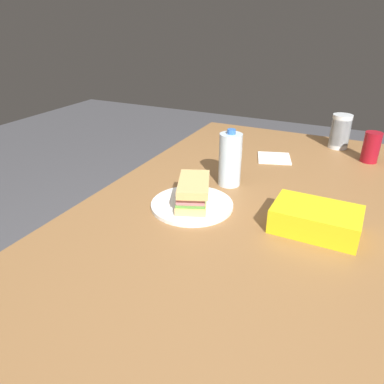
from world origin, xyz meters
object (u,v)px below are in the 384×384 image
at_px(water_bottle_tall, 230,159).
at_px(chip_bag, 315,220).
at_px(paper_plate, 192,205).
at_px(dining_table, 231,237).
at_px(soda_can_red, 371,147).
at_px(plastic_cup_stack, 340,131).
at_px(sandwich, 193,192).

bearing_deg(water_bottle_tall, chip_bag, 59.61).
bearing_deg(paper_plate, dining_table, 100.10).
xyz_separation_m(soda_can_red, water_bottle_tall, (0.45, -0.43, 0.03)).
bearing_deg(chip_bag, dining_table, 0.50).
bearing_deg(dining_table, paper_plate, -79.90).
distance_m(soda_can_red, plastic_cup_stack, 0.18).
bearing_deg(dining_table, water_bottle_tall, -156.33).
bearing_deg(plastic_cup_stack, sandwich, -23.48).
bearing_deg(paper_plate, water_bottle_tall, 167.79).
bearing_deg(paper_plate, chip_bag, 92.93).
bearing_deg(dining_table, sandwich, -78.40).
distance_m(paper_plate, water_bottle_tall, 0.23).
relative_size(paper_plate, chip_bag, 1.11).
relative_size(water_bottle_tall, plastic_cup_stack, 1.33).
height_order(chip_bag, water_bottle_tall, water_bottle_tall).
bearing_deg(sandwich, dining_table, 101.60).
bearing_deg(sandwich, chip_bag, 93.39).
distance_m(paper_plate, plastic_cup_stack, 0.86).
bearing_deg(chip_bag, water_bottle_tall, -29.02).
distance_m(dining_table, sandwich, 0.19).
xyz_separation_m(paper_plate, chip_bag, (-0.02, 0.36, 0.03)).
bearing_deg(water_bottle_tall, soda_can_red, 136.22).
xyz_separation_m(dining_table, soda_can_red, (-0.64, 0.35, 0.15)).
xyz_separation_m(dining_table, chip_bag, (0.00, 0.24, 0.12)).
bearing_deg(chip_bag, sandwich, 4.76).
xyz_separation_m(soda_can_red, chip_bag, (0.64, -0.11, -0.03)).
xyz_separation_m(water_bottle_tall, plastic_cup_stack, (-0.58, 0.30, -0.02)).
bearing_deg(water_bottle_tall, sandwich, -11.23).
bearing_deg(soda_can_red, water_bottle_tall, -43.78).
xyz_separation_m(dining_table, water_bottle_tall, (-0.18, -0.08, 0.18)).
relative_size(dining_table, plastic_cup_stack, 12.23).
bearing_deg(plastic_cup_stack, soda_can_red, 45.94).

